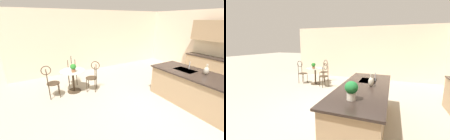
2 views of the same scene
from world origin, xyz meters
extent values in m
plane|color=#B2A893|center=(0.00, 0.00, 0.00)|extent=(40.00, 40.00, 0.00)
cube|color=beige|center=(-4.26, 0.00, 1.35)|extent=(0.12, 7.80, 2.70)
cube|color=tan|center=(0.30, 0.85, 0.44)|extent=(2.70, 0.96, 0.88)
cube|color=#2D231E|center=(0.30, 0.85, 0.90)|extent=(2.80, 1.06, 0.04)
cube|color=#B2B5BA|center=(-0.25, 0.85, 0.91)|extent=(0.56, 0.40, 0.03)
cylinder|color=#3D2D1E|center=(-2.35, -1.87, 0.01)|extent=(0.44, 0.44, 0.03)
cylinder|color=#3D2D1E|center=(-2.35, -1.87, 0.38)|extent=(0.07, 0.07, 0.69)
cylinder|color=#B2C6C1|center=(-2.35, -1.87, 0.73)|extent=(0.80, 0.80, 0.01)
cylinder|color=#3D2D1E|center=(-2.78, -1.63, 0.23)|extent=(0.03, 0.03, 0.45)
cylinder|color=#3D2D1E|center=(-2.85, -1.91, 0.23)|extent=(0.03, 0.03, 0.45)
cylinder|color=#3D2D1E|center=(-3.05, -1.56, 0.23)|extent=(0.03, 0.03, 0.45)
cylinder|color=#3D2D1E|center=(-3.12, -1.83, 0.23)|extent=(0.03, 0.03, 0.45)
cylinder|color=#3D2D1E|center=(-2.95, -1.73, 0.46)|extent=(0.46, 0.46, 0.02)
cylinder|color=#3D2D1E|center=(-3.06, -1.57, 0.68)|extent=(0.03, 0.03, 0.45)
cylinder|color=#3D2D1E|center=(-3.13, -1.82, 0.68)|extent=(0.03, 0.03, 0.45)
torus|color=#3D2D1E|center=(-3.10, -1.70, 0.90)|extent=(0.28, 0.10, 0.28)
cylinder|color=#3D2D1E|center=(-2.06, -1.52, 0.23)|extent=(0.03, 0.03, 0.45)
cylinder|color=#3D2D1E|center=(-2.30, -1.37, 0.23)|extent=(0.03, 0.03, 0.45)
cylinder|color=#3D2D1E|center=(-1.91, -1.29, 0.23)|extent=(0.03, 0.03, 0.45)
cylinder|color=#3D2D1E|center=(-2.14, -1.14, 0.23)|extent=(0.03, 0.03, 0.45)
cylinder|color=#3D2D1E|center=(-2.10, -1.33, 0.46)|extent=(0.53, 0.53, 0.02)
cylinder|color=#3D2D1E|center=(-1.91, -1.28, 0.68)|extent=(0.03, 0.03, 0.45)
cylinder|color=#3D2D1E|center=(-2.13, -1.13, 0.68)|extent=(0.03, 0.03, 0.45)
torus|color=#3D2D1E|center=(-2.02, -1.20, 0.90)|extent=(0.18, 0.25, 0.28)
cylinder|color=#3D2D1E|center=(-2.42, -2.36, 0.23)|extent=(0.03, 0.03, 0.45)
cylinder|color=#3D2D1E|center=(-2.14, -2.37, 0.23)|extent=(0.03, 0.03, 0.45)
cylinder|color=#3D2D1E|center=(-2.44, -2.64, 0.23)|extent=(0.03, 0.03, 0.45)
cylinder|color=#3D2D1E|center=(-2.16, -2.65, 0.23)|extent=(0.03, 0.03, 0.45)
cylinder|color=#3D2D1E|center=(-2.29, -2.51, 0.46)|extent=(0.40, 0.40, 0.02)
cylinder|color=#3D2D1E|center=(-2.43, -2.65, 0.68)|extent=(0.03, 0.03, 0.45)
cylinder|color=#3D2D1E|center=(-2.17, -2.66, 0.68)|extent=(0.03, 0.03, 0.45)
torus|color=#3D2D1E|center=(-2.30, -2.66, 0.90)|extent=(0.04, 0.28, 0.28)
cylinder|color=#B2B5BA|center=(-0.25, 1.03, 1.03)|extent=(0.02, 0.02, 0.22)
cylinder|color=#9E603D|center=(-2.21, -1.87, 0.79)|extent=(0.13, 0.13, 0.10)
ellipsoid|color=#2A7F2A|center=(-2.21, -1.87, 0.92)|extent=(0.19, 0.19, 0.17)
cylinder|color=beige|center=(1.15, 0.79, 0.98)|extent=(0.16, 0.16, 0.12)
ellipsoid|color=#1F7132|center=(1.15, 0.79, 1.14)|extent=(0.23, 0.23, 0.21)
ellipsoid|color=#BCB29E|center=(0.25, 1.00, 1.02)|extent=(0.13, 0.13, 0.21)
cylinder|color=#BCB29E|center=(0.25, 1.00, 1.17)|extent=(0.04, 0.04, 0.08)
camera|label=1|loc=(2.16, -3.01, 2.33)|focal=23.54mm
camera|label=2|loc=(3.43, 1.41, 1.87)|focal=23.46mm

